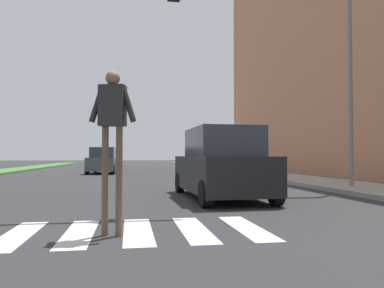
% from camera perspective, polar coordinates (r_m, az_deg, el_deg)
% --- Properties ---
extents(ground_plane, '(140.00, 140.00, 0.00)m').
position_cam_1_polar(ground_plane, '(27.72, -11.12, -4.23)').
color(ground_plane, '#2D2D30').
extents(crosswalk, '(5.85, 2.20, 0.01)m').
position_cam_1_polar(crosswalk, '(6.21, -16.78, -12.84)').
color(crosswalk, silver).
rests_on(crosswalk, ground_plane).
extents(sidewalk_right, '(3.00, 64.00, 0.15)m').
position_cam_1_polar(sidewalk_right, '(26.93, 7.84, -4.16)').
color(sidewalk_right, '#9E9991').
rests_on(sidewalk_right, ground_plane).
extents(street_lamp_right, '(1.02, 0.24, 7.50)m').
position_cam_1_polar(street_lamp_right, '(14.32, 22.61, 12.06)').
color(street_lamp_right, slate).
rests_on(street_lamp_right, sidewalk_right).
extents(pedestrian_performer, '(0.74, 0.34, 2.49)m').
position_cam_1_polar(pedestrian_performer, '(5.79, -12.03, 2.80)').
color(pedestrian_performer, brown).
rests_on(pedestrian_performer, ground_plane).
extents(suv_crossing, '(2.07, 4.65, 1.97)m').
position_cam_1_polar(suv_crossing, '(10.60, 4.42, -3.25)').
color(suv_crossing, black).
rests_on(suv_crossing, ground_plane).
extents(sedan_midblock, '(2.06, 4.55, 1.76)m').
position_cam_1_polar(sedan_midblock, '(26.05, -13.32, -2.59)').
color(sedan_midblock, '#474C51').
rests_on(sedan_midblock, ground_plane).
extents(sedan_distant, '(1.84, 4.37, 1.74)m').
position_cam_1_polar(sedan_distant, '(39.49, -12.78, -2.31)').
color(sedan_distant, gray).
rests_on(sedan_distant, ground_plane).
extents(sedan_far_horizon, '(1.81, 4.15, 1.68)m').
position_cam_1_polar(sedan_far_horizon, '(49.50, -11.78, -2.23)').
color(sedan_far_horizon, maroon).
rests_on(sedan_far_horizon, ground_plane).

